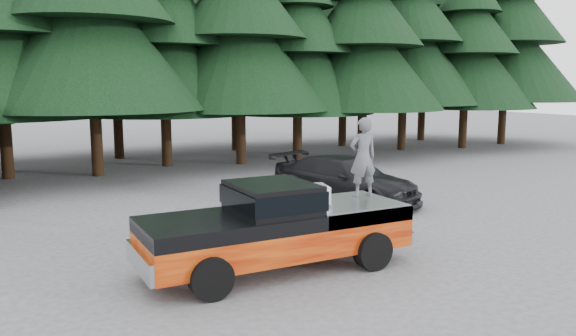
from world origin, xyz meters
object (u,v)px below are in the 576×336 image
man_on_bed (363,157)px  parked_car (345,180)px  pickup_truck (277,240)px  air_compressor (315,196)px

man_on_bed → parked_car: size_ratio=0.35×
pickup_truck → man_on_bed: size_ratio=3.18×
man_on_bed → air_compressor: bearing=18.9°
air_compressor → parked_car: bearing=65.4°
pickup_truck → man_on_bed: 2.96m
air_compressor → man_on_bed: man_on_bed is taller
pickup_truck → air_compressor: air_compressor is taller
air_compressor → parked_car: air_compressor is taller
air_compressor → parked_car: size_ratio=0.11×
man_on_bed → parked_car: 5.72m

